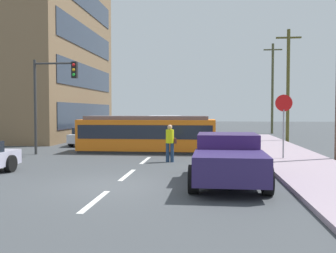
{
  "coord_description": "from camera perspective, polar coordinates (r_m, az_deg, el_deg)",
  "views": [
    {
      "loc": [
        2.82,
        -11.4,
        2.3
      ],
      "look_at": [
        0.86,
        7.88,
        1.49
      ],
      "focal_mm": 41.11,
      "sensor_mm": 36.0,
      "label": 1
    }
  ],
  "objects": [
    {
      "name": "utility_pole_far",
      "position": [
        39.72,
        15.23,
        5.68
      ],
      "size": [
        1.8,
        0.24,
        8.92
      ],
      "color": "#4A4C2F",
      "rests_on": "ground"
    },
    {
      "name": "sidewalk_curb_right",
      "position": [
        17.99,
        18.62,
        -4.86
      ],
      "size": [
        3.2,
        36.0,
        0.14
      ],
      "primitive_type": "cube",
      "color": "#9D8997",
      "rests_on": "ground"
    },
    {
      "name": "lane_stripe_2",
      "position": [
        17.77,
        -3.38,
        -5.04
      ],
      "size": [
        0.16,
        2.4,
        0.01
      ],
      "primitive_type": "cube",
      "color": "silver",
      "rests_on": "ground"
    },
    {
      "name": "city_bus",
      "position": [
        30.71,
        -0.69,
        0.1
      ],
      "size": [
        2.58,
        5.21,
        1.89
      ],
      "color": "#ABB6C5",
      "rests_on": "ground"
    },
    {
      "name": "streetcar_tram",
      "position": [
        21.27,
        -3.03,
        -1.03
      ],
      "size": [
        7.42,
        2.56,
        2.0
      ],
      "color": "orange",
      "rests_on": "ground"
    },
    {
      "name": "utility_pole_mid",
      "position": [
        29.5,
        17.37,
        6.12
      ],
      "size": [
        1.8,
        0.24,
        8.19
      ],
      "color": "#504E22",
      "rests_on": "ground"
    },
    {
      "name": "pedestrian_crossing",
      "position": [
        17.13,
        0.3,
        -2.16
      ],
      "size": [
        0.48,
        0.36,
        1.67
      ],
      "color": "navy",
      "rests_on": "ground"
    },
    {
      "name": "parked_sedan_mid",
      "position": [
        26.18,
        -11.46,
        -1.34
      ],
      "size": [
        2.06,
        4.07,
        1.19
      ],
      "color": "silver",
      "rests_on": "ground"
    },
    {
      "name": "lane_stripe_0",
      "position": [
        10.08,
        -10.79,
        -10.83
      ],
      "size": [
        0.16,
        2.4,
        0.01
      ],
      "primitive_type": "cube",
      "color": "silver",
      "rests_on": "ground"
    },
    {
      "name": "corner_building",
      "position": [
        37.24,
        -22.96,
        16.03
      ],
      "size": [
        14.51,
        16.13,
        22.4
      ],
      "color": "#7E6344",
      "rests_on": "ground"
    },
    {
      "name": "ground_plane",
      "position": [
        21.7,
        -1.69,
        -3.7
      ],
      "size": [
        120.0,
        120.0,
        0.0
      ],
      "primitive_type": "plane",
      "color": "#404347"
    },
    {
      "name": "stop_sign",
      "position": [
        18.1,
        16.78,
        1.95
      ],
      "size": [
        0.76,
        0.07,
        2.88
      ],
      "color": "gray",
      "rests_on": "sidewalk_curb_right"
    },
    {
      "name": "lane_stripe_1",
      "position": [
        13.88,
        -6.03,
        -7.15
      ],
      "size": [
        0.16,
        2.4,
        0.01
      ],
      "primitive_type": "cube",
      "color": "silver",
      "rests_on": "ground"
    },
    {
      "name": "pickup_truck_parked",
      "position": [
        12.21,
        8.89,
        -4.71
      ],
      "size": [
        2.34,
        5.03,
        1.55
      ],
      "color": "#2D2054",
      "rests_on": "ground"
    },
    {
      "name": "lane_stripe_3",
      "position": [
        27.22,
        -0.15,
        -2.45
      ],
      "size": [
        0.16,
        2.4,
        0.01
      ],
      "primitive_type": "cube",
      "color": "silver",
      "rests_on": "ground"
    },
    {
      "name": "lane_stripe_4",
      "position": [
        33.18,
        0.92,
        -1.58
      ],
      "size": [
        0.16,
        2.4,
        0.01
      ],
      "primitive_type": "cube",
      "color": "silver",
      "rests_on": "ground"
    },
    {
      "name": "parked_sedan_far",
      "position": [
        32.11,
        -8.0,
        -0.63
      ],
      "size": [
        2.04,
        4.41,
        1.19
      ],
      "color": "#A50A0B",
      "rests_on": "ground"
    },
    {
      "name": "traffic_light_mast",
      "position": [
        20.9,
        -16.86,
        5.39
      ],
      "size": [
        2.34,
        0.33,
        4.94
      ],
      "color": "#333333",
      "rests_on": "ground"
    }
  ]
}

